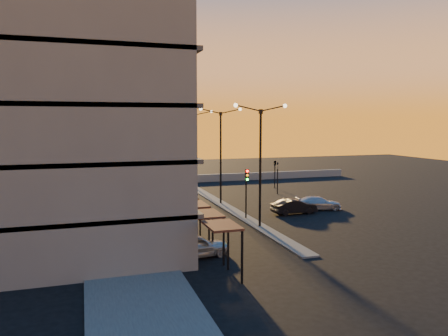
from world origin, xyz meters
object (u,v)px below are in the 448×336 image
(car_hatchback, at_px, (196,246))
(car_wagon, at_px, (318,203))
(car_sedan, at_px, (294,207))
(streetlamp_mid, at_px, (221,148))
(traffic_light_main, at_px, (247,185))

(car_hatchback, xyz_separation_m, car_wagon, (14.33, 10.27, -0.07))
(car_hatchback, relative_size, car_wagon, 0.95)
(car_hatchback, height_order, car_wagon, car_hatchback)
(car_sedan, height_order, car_wagon, car_sedan)
(car_hatchback, bearing_deg, streetlamp_mid, -28.04)
(traffic_light_main, height_order, car_wagon, traffic_light_main)
(streetlamp_mid, distance_m, car_sedan, 9.36)
(streetlamp_mid, bearing_deg, car_wagon, -34.33)
(streetlamp_mid, relative_size, car_sedan, 2.37)
(car_sedan, bearing_deg, traffic_light_main, 96.67)
(car_hatchback, distance_m, car_wagon, 17.63)
(streetlamp_mid, distance_m, car_wagon, 10.71)
(car_sedan, relative_size, car_wagon, 0.94)
(traffic_light_main, relative_size, car_sedan, 1.06)
(traffic_light_main, bearing_deg, car_hatchback, -127.44)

